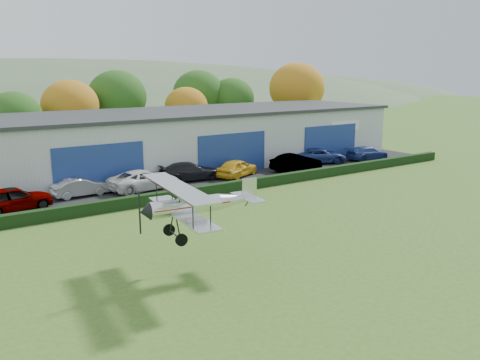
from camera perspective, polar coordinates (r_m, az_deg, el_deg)
ground at (r=25.18m, az=17.49°, el=-9.06°), size 300.00×300.00×0.00m
apron at (r=42.37m, az=-2.42°, el=0.29°), size 48.00×9.00×0.05m
hedge at (r=38.38m, az=1.34°, el=-0.43°), size 46.00×0.60×0.80m
hangar at (r=48.86m, az=-4.76°, el=5.03°), size 40.60×12.60×5.30m
tree_belt at (r=58.37m, az=-14.61°, el=8.81°), size 75.70×13.22×10.12m
car_0 at (r=35.24m, az=-24.84°, el=-1.99°), size 5.11×2.67×1.66m
car_1 at (r=37.69m, az=-17.96°, el=-0.78°), size 4.17×1.60×1.36m
car_2 at (r=38.48m, az=-11.10°, el=0.02°), size 5.91×3.41×1.55m
car_3 at (r=41.19m, az=-5.89°, el=1.00°), size 5.49×2.77×1.53m
car_4 at (r=42.46m, az=-0.36°, el=1.42°), size 4.85×3.51×1.53m
car_5 at (r=45.17m, az=6.50°, el=2.04°), size 4.93×2.18×1.57m
car_6 at (r=49.44m, az=9.15°, el=2.82°), size 5.88×4.36×1.49m
car_7 at (r=52.26m, az=14.56°, el=3.04°), size 4.90×2.32×1.38m
biplane at (r=22.20m, az=-5.17°, el=-2.70°), size 5.76×6.62×2.47m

